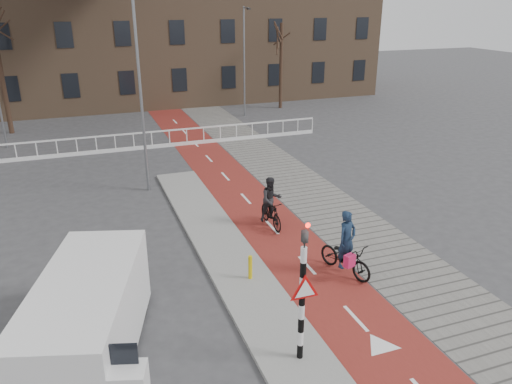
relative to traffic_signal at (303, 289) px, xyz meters
name	(u,v)px	position (x,y,z in m)	size (l,w,h in m)	color
ground	(289,309)	(0.60, 2.02, -1.99)	(120.00, 120.00, 0.00)	#38383A
bike_lane	(232,183)	(2.10, 12.02, -1.98)	(2.50, 60.00, 0.01)	maroon
sidewalk	(288,176)	(4.90, 12.02, -1.98)	(3.00, 60.00, 0.01)	slate
curb_island	(223,247)	(-0.10, 6.02, -1.93)	(1.80, 16.00, 0.12)	gray
traffic_signal	(303,289)	(0.00, 0.00, 0.00)	(0.80, 0.80, 3.68)	black
bollard	(250,267)	(0.08, 3.73, -1.50)	(0.12, 0.12, 0.74)	gold
cyclist_near	(346,253)	(2.99, 3.20, -1.29)	(1.29, 2.11, 2.06)	black
cyclist_far	(271,207)	(2.09, 7.12, -1.18)	(0.84, 1.80, 1.92)	black
van	(88,319)	(-4.54, 1.75, -0.86)	(3.36, 5.37, 2.15)	silver
railing	(77,150)	(-4.40, 19.02, -1.68)	(28.00, 0.10, 0.99)	silver
townhouse_row	(86,0)	(-2.40, 34.02, 5.82)	(46.00, 10.00, 15.90)	#7F6047
tree_mid	(2,77)	(-8.17, 25.49, 1.46)	(0.30, 0.30, 6.90)	black
tree_right	(281,67)	(10.68, 26.80, 1.13)	(0.25, 0.25, 6.25)	black
streetlight_near	(141,97)	(-1.61, 12.48, 2.14)	(0.12, 0.12, 8.26)	slate
streetlight_right	(244,63)	(7.19, 25.09, 1.72)	(0.12, 0.12, 7.43)	slate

